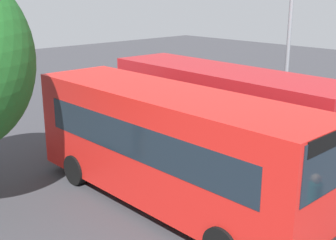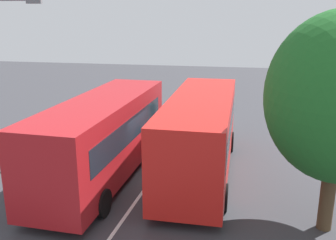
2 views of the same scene
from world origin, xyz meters
name	(u,v)px [view 1 (image 1 of 2)]	position (x,y,z in m)	size (l,w,h in m)	color
ground_plane	(199,181)	(0.00, 0.00, 0.00)	(69.35, 69.35, 0.00)	#38383D
bus_far_left	(169,145)	(0.51, -1.79, 1.78)	(9.31, 2.61, 3.25)	red
bus_center_left	(225,112)	(-0.62, 1.95, 1.78)	(9.39, 2.85, 3.25)	#AD191E
street_lamp	(287,36)	(-1.02, 6.12, 4.09)	(0.55, 2.32, 7.06)	gray
lane_stripe_outer_left	(199,181)	(0.00, 0.00, 0.00)	(14.17, 0.12, 0.01)	silver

